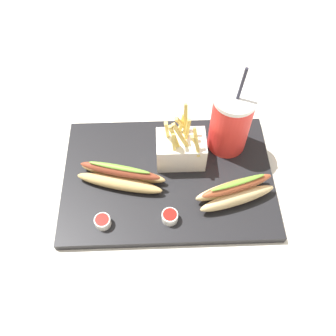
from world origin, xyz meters
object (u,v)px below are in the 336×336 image
object	(u,v)px
fries_basket	(181,148)
ketchup_cup_1	(169,216)
soda_cup	(230,122)
hot_dog_2	(235,191)
hot_dog_1	(121,176)
ketchup_cup_2	(103,221)

from	to	relation	value
fries_basket	ketchup_cup_1	size ratio (longest dim) A/B	4.49
soda_cup	ketchup_cup_1	distance (m)	0.25
fries_basket	hot_dog_2	bearing A→B (deg)	-44.34
fries_basket	hot_dog_1	distance (m)	0.14
fries_basket	ketchup_cup_1	bearing A→B (deg)	-101.97
hot_dog_2	ketchup_cup_2	bearing A→B (deg)	-169.47
fries_basket	hot_dog_2	world-z (taller)	fries_basket
hot_dog_2	ketchup_cup_2	distance (m)	0.28
ketchup_cup_1	hot_dog_2	bearing A→B (deg)	17.92
hot_dog_2	ketchup_cup_1	bearing A→B (deg)	-162.08
hot_dog_2	hot_dog_1	bearing A→B (deg)	168.33
soda_cup	hot_dog_2	distance (m)	0.15
ketchup_cup_2	soda_cup	bearing A→B (deg)	35.45
soda_cup	hot_dog_2	size ratio (longest dim) A/B	1.30
fries_basket	ketchup_cup_2	distance (m)	0.23
ketchup_cup_2	ketchup_cup_1	bearing A→B (deg)	2.45
hot_dog_2	ketchup_cup_1	distance (m)	0.15
hot_dog_1	ketchup_cup_2	xyz separation A→B (m)	(-0.03, -0.10, -0.01)
hot_dog_1	ketchup_cup_2	world-z (taller)	hot_dog_1
fries_basket	hot_dog_2	size ratio (longest dim) A/B	0.86
soda_cup	hot_dog_1	size ratio (longest dim) A/B	1.14
hot_dog_1	soda_cup	bearing A→B (deg)	21.69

